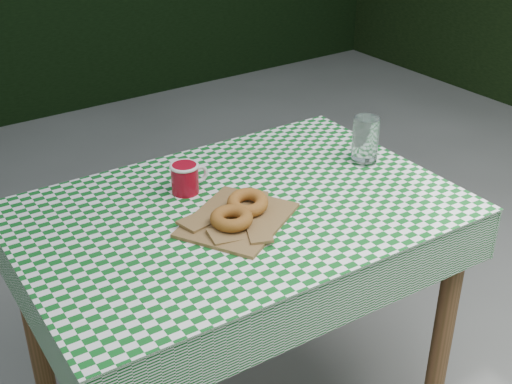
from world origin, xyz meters
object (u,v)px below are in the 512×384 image
table (240,320)px  drinking_glass (365,140)px  coffee_mug (185,179)px  paper_bag (238,219)px

table → drinking_glass: bearing=3.8°
table → coffee_mug: 0.46m
table → coffee_mug: (-0.08, 0.15, 0.42)m
paper_bag → coffee_mug: coffee_mug is taller
coffee_mug → table: bearing=-63.8°
table → coffee_mug: coffee_mug is taller
table → paper_bag: 0.40m
table → paper_bag: size_ratio=4.04×
paper_bag → table: bearing=54.4°
table → drinking_glass: size_ratio=8.08×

